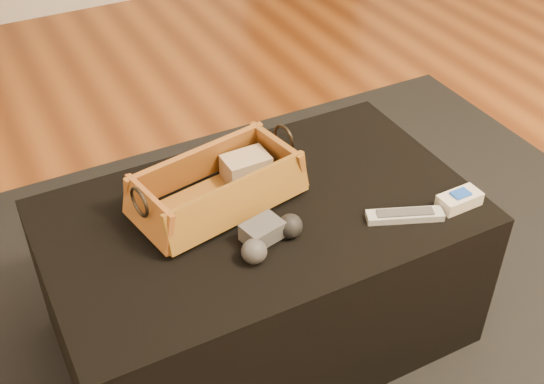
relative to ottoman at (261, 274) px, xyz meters
name	(u,v)px	position (x,y,z in m)	size (l,w,h in m)	color
area_rug	(271,344)	(0.00, -0.05, -0.22)	(2.60, 2.00, 0.01)	black
ottoman	(261,274)	(0.00, 0.00, 0.00)	(1.00, 0.60, 0.42)	black
tv_remote	(215,202)	(-0.09, 0.05, 0.23)	(0.21, 0.05, 0.02)	black
cloth_bundle	(246,167)	(0.02, 0.11, 0.25)	(0.11, 0.07, 0.06)	tan
wicker_basket	(217,188)	(-0.08, 0.07, 0.26)	(0.43, 0.28, 0.14)	#A06C24
game_controller	(269,235)	(-0.04, -0.12, 0.24)	(0.18, 0.12, 0.06)	#403F43
silver_remote	(405,215)	(0.28, -0.18, 0.22)	(0.18, 0.10, 0.02)	silver
cream_gadget	(459,200)	(0.42, -0.20, 0.23)	(0.10, 0.05, 0.04)	beige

